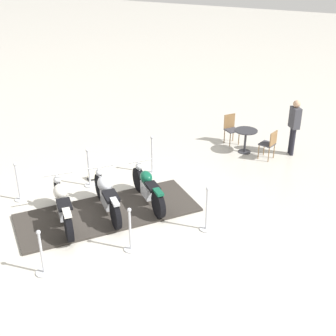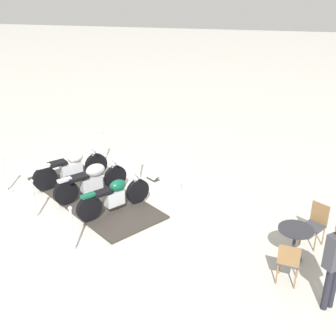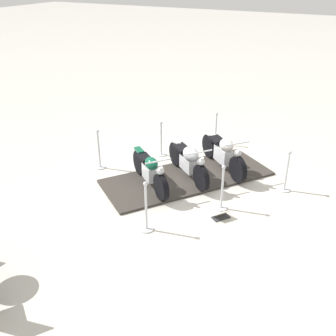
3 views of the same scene
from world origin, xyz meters
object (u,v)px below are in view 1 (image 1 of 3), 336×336
(stanchion_right_mid, at_px, (89,173))
(cafe_table, at_px, (246,136))
(info_placard, at_px, (94,177))
(stanchion_left_rear, at_px, (43,260))
(cafe_chair_across_table, at_px, (269,143))
(motorcycle_cream, at_px, (63,204))
(stanchion_right_front, at_px, (152,160))
(bystander_person, at_px, (294,123))
(stanchion_left_front, at_px, (207,215))
(stanchion_right_rear, at_px, (19,187))
(motorcycle_chrome, at_px, (107,194))
(cafe_chair_near_table, at_px, (231,127))
(stanchion_left_mid, at_px, (130,236))
(motorcycle_forest, at_px, (148,187))

(stanchion_right_mid, xyz_separation_m, cafe_table, (2.88, 4.13, 0.17))
(info_placard, bearing_deg, stanchion_right_mid, -123.07)
(stanchion_left_rear, xyz_separation_m, cafe_table, (1.43, 7.47, 0.24))
(cafe_chair_across_table, bearing_deg, motorcycle_cream, 72.33)
(cafe_table, bearing_deg, stanchion_right_mid, -124.90)
(stanchion_right_front, relative_size, bystander_person, 0.65)
(stanchion_right_mid, distance_m, stanchion_right_front, 1.83)
(stanchion_left_front, relative_size, stanchion_right_rear, 1.05)
(motorcycle_chrome, xyz_separation_m, stanchion_right_rear, (-2.33, -0.56, -0.15))
(stanchion_left_front, xyz_separation_m, cafe_chair_near_table, (-1.42, 5.00, 0.15))
(info_placard, distance_m, bystander_person, 6.18)
(stanchion_right_front, height_order, bystander_person, bystander_person)
(info_placard, bearing_deg, cafe_table, -2.37)
(motorcycle_chrome, height_order, cafe_chair_across_table, motorcycle_chrome)
(cafe_chair_near_table, bearing_deg, motorcycle_cream, -69.01)
(motorcycle_cream, distance_m, stanchion_left_mid, 1.93)
(cafe_chair_across_table, bearing_deg, stanchion_right_mid, 57.59)
(stanchion_right_rear, bearing_deg, cafe_table, 54.71)
(stanchion_right_mid, height_order, stanchion_left_front, stanchion_left_front)
(motorcycle_forest, distance_m, cafe_chair_near_table, 4.68)
(stanchion_right_mid, relative_size, stanchion_right_rear, 1.04)
(motorcycle_cream, relative_size, cafe_chair_near_table, 1.83)
(stanchion_right_rear, height_order, cafe_chair_across_table, stanchion_right_rear)
(info_placard, xyz_separation_m, cafe_table, (3.02, 3.77, 0.49))
(stanchion_right_rear, bearing_deg, stanchion_left_front, 12.94)
(motorcycle_forest, xyz_separation_m, motorcycle_chrome, (-0.63, -0.84, 0.05))
(stanchion_right_rear, bearing_deg, bystander_person, 49.32)
(motorcycle_chrome, height_order, stanchion_right_rear, stanchion_right_rear)
(stanchion_right_rear, relative_size, bystander_person, 0.61)
(cafe_chair_across_table, xyz_separation_m, bystander_person, (0.51, 0.69, 0.51))
(stanchion_left_mid, height_order, cafe_chair_near_table, stanchion_left_mid)
(motorcycle_cream, distance_m, stanchion_left_rear, 1.80)
(cafe_chair_near_table, bearing_deg, cafe_table, 0.00)
(bystander_person, bearing_deg, cafe_chair_near_table, -37.21)
(info_placard, bearing_deg, motorcycle_cream, -124.02)
(cafe_table, bearing_deg, cafe_chair_across_table, -10.41)
(motorcycle_cream, xyz_separation_m, cafe_chair_across_table, (3.07, 5.75, 0.01))
(motorcycle_cream, distance_m, stanchion_right_mid, 1.88)
(motorcycle_chrome, height_order, stanchion_right_front, stanchion_right_front)
(motorcycle_forest, relative_size, stanchion_right_front, 1.47)
(info_placard, bearing_deg, motorcycle_forest, -65.83)
(cafe_table, distance_m, bystander_person, 1.50)
(motorcycle_forest, height_order, stanchion_left_rear, stanchion_left_rear)
(motorcycle_forest, bearing_deg, cafe_table, -65.10)
(stanchion_left_mid, relative_size, cafe_chair_across_table, 1.14)
(motorcycle_chrome, height_order, bystander_person, bystander_person)
(motorcycle_cream, height_order, stanchion_left_front, stanchion_left_front)
(motorcycle_forest, bearing_deg, motorcycle_cream, 91.87)
(stanchion_left_mid, xyz_separation_m, cafe_chair_across_table, (1.15, 5.85, 0.18))
(motorcycle_forest, relative_size, cafe_chair_across_table, 1.84)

